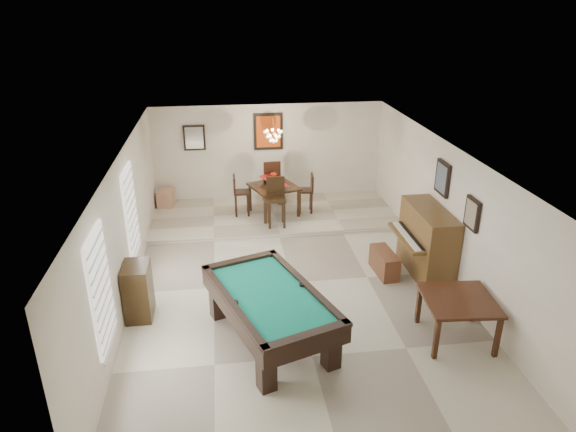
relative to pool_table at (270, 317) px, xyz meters
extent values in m
cube|color=beige|center=(0.60, 1.74, -0.43)|extent=(6.00, 9.00, 0.02)
cube|color=silver|center=(0.60, 6.24, 0.88)|extent=(6.00, 0.04, 2.60)
cube|color=silver|center=(0.60, -2.76, 0.88)|extent=(6.00, 0.04, 2.60)
cube|color=silver|center=(-2.40, 1.74, 0.88)|extent=(0.04, 9.00, 2.60)
cube|color=silver|center=(3.60, 1.74, 0.88)|extent=(0.04, 9.00, 2.60)
cube|color=white|center=(0.60, 1.74, 2.18)|extent=(6.00, 9.00, 0.04)
cube|color=beige|center=(0.60, 4.99, -0.36)|extent=(6.00, 2.50, 0.12)
cube|color=white|center=(-2.37, -0.46, 0.98)|extent=(0.06, 1.00, 1.70)
cube|color=white|center=(-2.37, 2.34, 0.98)|extent=(0.06, 1.00, 1.70)
cube|color=brown|center=(2.47, 1.86, -0.19)|extent=(0.39, 0.87, 0.47)
cube|color=black|center=(-2.16, 0.98, 0.07)|extent=(0.43, 0.65, 0.98)
cube|color=tan|center=(-2.12, 5.85, -0.09)|extent=(0.44, 0.52, 0.43)
cube|color=#D84C14|center=(0.60, 6.20, 1.48)|extent=(0.75, 0.06, 0.95)
cube|color=white|center=(-1.30, 6.20, 1.38)|extent=(0.55, 0.06, 0.65)
cube|color=slate|center=(3.56, 2.04, 1.48)|extent=(0.06, 0.55, 0.65)
cube|color=gray|center=(3.56, 0.74, 1.28)|extent=(0.06, 0.45, 0.55)
camera|label=1|loc=(-0.63, -6.83, 4.67)|focal=32.00mm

